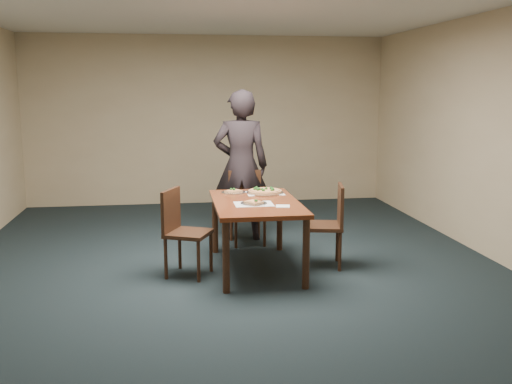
{
  "coord_description": "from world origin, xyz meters",
  "views": [
    {
      "loc": [
        -0.6,
        -5.64,
        1.94
      ],
      "look_at": [
        0.27,
        0.25,
        0.85
      ],
      "focal_mm": 40.0,
      "sensor_mm": 36.0,
      "label": 1
    }
  ],
  "objects": [
    {
      "name": "slice_plate_near",
      "position": [
        0.23,
        0.1,
        0.76
      ],
      "size": [
        0.28,
        0.28,
        0.05
      ],
      "color": "silver",
      "rests_on": "dining_table"
    },
    {
      "name": "ground",
      "position": [
        0.0,
        0.0,
        0.0
      ],
      "size": [
        8.0,
        8.0,
        0.0
      ],
      "primitive_type": "plane",
      "color": "black",
      "rests_on": "ground"
    },
    {
      "name": "dining_table",
      "position": [
        0.27,
        0.25,
        0.66
      ],
      "size": [
        0.9,
        1.5,
        0.75
      ],
      "color": "#5D2512",
      "rests_on": "ground"
    },
    {
      "name": "placemat_main",
      "position": [
        0.44,
        0.7,
        0.75
      ],
      "size": [
        0.42,
        0.32,
        0.0
      ],
      "primitive_type": "cube",
      "color": "white",
      "rests_on": "dining_table"
    },
    {
      "name": "chair_right",
      "position": [
        1.09,
        0.24,
        0.52
      ],
      "size": [
        0.5,
        0.5,
        0.91
      ],
      "rotation": [
        0.0,
        0.0,
        -1.78
      ],
      "color": "black",
      "rests_on": "ground"
    },
    {
      "name": "pizza_pan",
      "position": [
        0.44,
        0.7,
        0.77
      ],
      "size": [
        0.42,
        0.42,
        0.07
      ],
      "color": "silver",
      "rests_on": "dining_table"
    },
    {
      "name": "chair_far",
      "position": [
        0.31,
        1.36,
        0.52
      ],
      "size": [
        0.44,
        0.44,
        0.91
      ],
      "rotation": [
        0.0,
        0.0,
        0.06
      ],
      "color": "black",
      "rests_on": "ground"
    },
    {
      "name": "room_shell",
      "position": [
        0.0,
        0.0,
        1.74
      ],
      "size": [
        8.0,
        8.0,
        8.0
      ],
      "color": "#C6B08A",
      "rests_on": "ground"
    },
    {
      "name": "placemat_near",
      "position": [
        0.23,
        0.11,
        0.75
      ],
      "size": [
        0.4,
        0.3,
        0.0
      ],
      "primitive_type": "cube",
      "color": "white",
      "rests_on": "dining_table"
    },
    {
      "name": "slice_plate_far",
      "position": [
        0.09,
        0.78,
        0.76
      ],
      "size": [
        0.28,
        0.28,
        0.06
      ],
      "color": "silver",
      "rests_on": "dining_table"
    },
    {
      "name": "napkin",
      "position": [
        0.5,
        -0.06,
        0.75
      ],
      "size": [
        0.16,
        0.16,
        0.01
      ],
      "primitive_type": "cube",
      "rotation": [
        0.0,
        0.0,
        -0.2
      ],
      "color": "white",
      "rests_on": "dining_table"
    },
    {
      "name": "chair_left",
      "position": [
        -0.53,
        0.18,
        0.52
      ],
      "size": [
        0.56,
        0.56,
        0.91
      ],
      "rotation": [
        0.0,
        0.0,
        1.15
      ],
      "color": "black",
      "rests_on": "ground"
    },
    {
      "name": "diner",
      "position": [
        0.27,
        1.54,
        0.96
      ],
      "size": [
        0.75,
        0.53,
        1.92
      ],
      "primitive_type": "imported",
      "rotation": [
        0.0,
        0.0,
        3.03
      ],
      "color": "black",
      "rests_on": "ground"
    }
  ]
}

